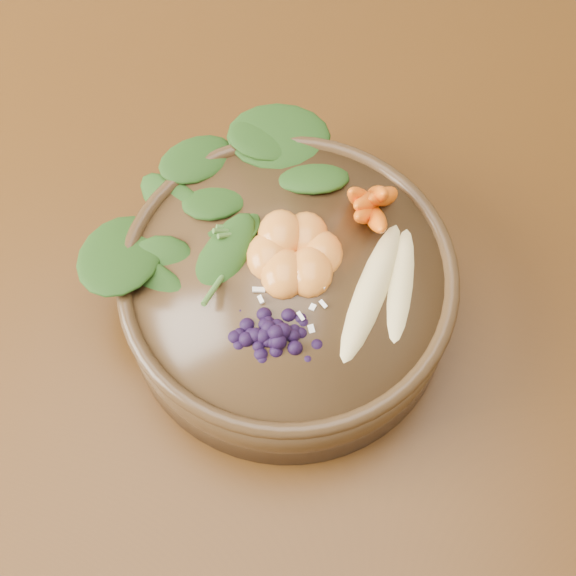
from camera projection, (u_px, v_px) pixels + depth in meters
The scene contains 9 objects.
ground at pixel (203, 444), 1.45m from camera, with size 4.00×4.00×0.00m, color #381E0F.
dining_table at pixel (146, 265), 0.87m from camera, with size 1.60×0.90×0.75m.
stoneware_bowl at pixel (288, 293), 0.70m from camera, with size 0.29×0.29×0.08m, color #442F1A.
kale_heap at pixel (253, 190), 0.68m from camera, with size 0.19×0.17×0.04m, color #214813, non-canonical shape.
carrot_cluster at pixel (369, 182), 0.66m from camera, with size 0.06×0.06×0.08m, color orange, non-canonical shape.
banana_halves at pixel (388, 280), 0.65m from camera, with size 0.08×0.16×0.03m.
mandarin_cluster at pixel (295, 245), 0.66m from camera, with size 0.08×0.09×0.03m, color orange, non-canonical shape.
blueberry_pile at pixel (275, 325), 0.62m from camera, with size 0.13×0.10×0.04m, color black, non-canonical shape.
coconut_flakes at pixel (285, 291), 0.66m from camera, with size 0.09×0.07×0.01m, color white, non-canonical shape.
Camera 1 is at (0.17, -0.42, 1.41)m, focal length 50.00 mm.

